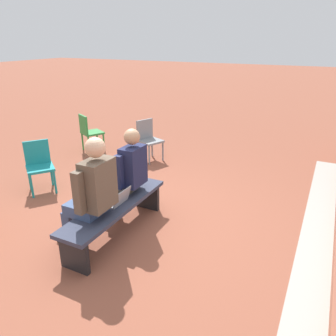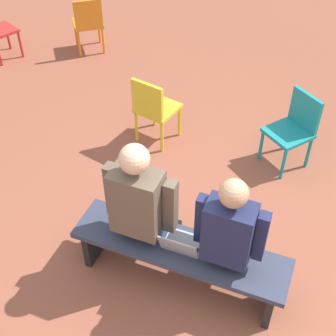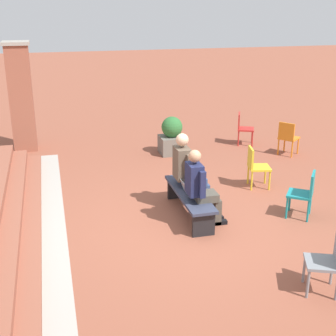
% 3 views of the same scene
% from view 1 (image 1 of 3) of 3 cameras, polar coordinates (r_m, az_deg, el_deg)
% --- Properties ---
extents(ground_plane, '(60.00, 60.00, 0.00)m').
position_cam_1_polar(ground_plane, '(4.68, -5.39, -9.37)').
color(ground_plane, brown).
extents(concrete_strip, '(8.32, 0.40, 0.01)m').
position_cam_1_polar(concrete_strip, '(3.85, 23.30, -19.18)').
color(concrete_strip, '#A8A399').
rests_on(concrete_strip, ground).
extents(bench, '(1.80, 0.44, 0.45)m').
position_cam_1_polar(bench, '(4.28, -9.07, -7.30)').
color(bench, '#33384C').
rests_on(bench, ground).
extents(person_student, '(0.54, 0.68, 1.34)m').
position_cam_1_polar(person_student, '(4.44, -7.19, -0.88)').
color(person_student, '#4C473D').
rests_on(person_student, ground).
extents(person_adult, '(0.59, 0.74, 1.42)m').
position_cam_1_polar(person_adult, '(3.90, -13.21, -4.11)').
color(person_adult, '#384C75').
rests_on(person_adult, ground).
extents(laptop, '(0.32, 0.29, 0.21)m').
position_cam_1_polar(laptop, '(4.22, -8.91, -5.50)').
color(laptop, '#9EA0A5').
rests_on(laptop, bench).
extents(plastic_chair_near_bench_right, '(0.57, 0.57, 0.84)m').
position_cam_1_polar(plastic_chair_near_bench_right, '(7.57, -13.63, 6.36)').
color(plastic_chair_near_bench_right, '#2D893D').
rests_on(plastic_chair_near_bench_right, ground).
extents(plastic_chair_mid_courtyard, '(0.55, 0.55, 0.84)m').
position_cam_1_polar(plastic_chair_mid_courtyard, '(6.84, -3.48, 5.33)').
color(plastic_chair_mid_courtyard, gray).
rests_on(plastic_chair_mid_courtyard, ground).
extents(plastic_chair_by_pillar, '(0.59, 0.59, 0.84)m').
position_cam_1_polar(plastic_chair_by_pillar, '(5.82, -21.54, 0.81)').
color(plastic_chair_by_pillar, teal).
rests_on(plastic_chair_by_pillar, ground).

